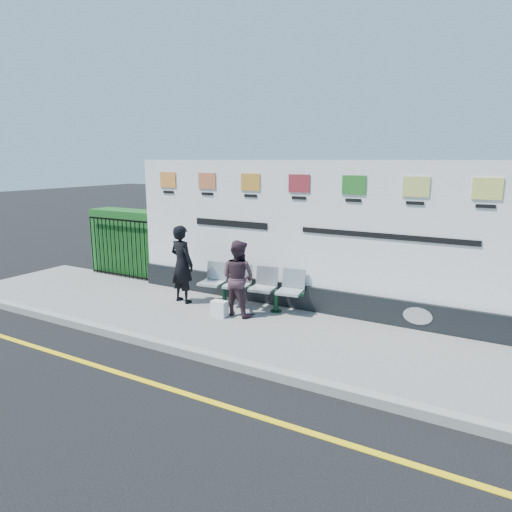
{
  "coord_description": "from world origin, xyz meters",
  "views": [
    {
      "loc": [
        4.2,
        -4.47,
        3.13
      ],
      "look_at": [
        -0.16,
        3.23,
        1.25
      ],
      "focal_mm": 32.0,
      "sensor_mm": 36.0,
      "label": 1
    }
  ],
  "objects_px": {
    "bench": "(250,297)",
    "woman_left": "(182,264)",
    "woman_right": "(238,278)",
    "billboard": "(300,246)"
  },
  "relations": [
    {
      "from": "bench",
      "to": "woman_left",
      "type": "bearing_deg",
      "value": -174.43
    },
    {
      "from": "billboard",
      "to": "woman_right",
      "type": "relative_size",
      "value": 5.35
    },
    {
      "from": "bench",
      "to": "woman_left",
      "type": "distance_m",
      "value": 1.62
    },
    {
      "from": "woman_right",
      "to": "woman_left",
      "type": "bearing_deg",
      "value": 2.6
    },
    {
      "from": "billboard",
      "to": "woman_right",
      "type": "bearing_deg",
      "value": -130.07
    },
    {
      "from": "bench",
      "to": "woman_right",
      "type": "height_order",
      "value": "woman_right"
    },
    {
      "from": "billboard",
      "to": "woman_left",
      "type": "height_order",
      "value": "billboard"
    },
    {
      "from": "billboard",
      "to": "woman_right",
      "type": "distance_m",
      "value": 1.42
    },
    {
      "from": "billboard",
      "to": "woman_left",
      "type": "xyz_separation_m",
      "value": [
        -2.31,
        -0.9,
        -0.47
      ]
    },
    {
      "from": "bench",
      "to": "woman_right",
      "type": "bearing_deg",
      "value": -97.16
    }
  ]
}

